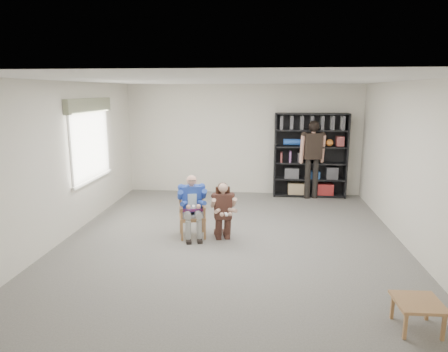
# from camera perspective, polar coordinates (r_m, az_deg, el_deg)

# --- Properties ---
(room_shell) EXTENTS (6.00, 7.00, 2.80)m
(room_shell) POSITION_cam_1_polar(r_m,az_deg,el_deg) (6.88, 1.16, 1.78)
(room_shell) COLOR white
(room_shell) RESTS_ON ground
(floor) EXTENTS (6.00, 7.00, 0.01)m
(floor) POSITION_cam_1_polar(r_m,az_deg,el_deg) (7.26, 1.11, -9.16)
(floor) COLOR #62605B
(floor) RESTS_ON ground
(window_left) EXTENTS (0.16, 2.00, 1.75)m
(window_left) POSITION_cam_1_polar(r_m,az_deg,el_deg) (8.55, -18.44, 4.74)
(window_left) COLOR white
(window_left) RESTS_ON room_shell
(armchair) EXTENTS (0.62, 0.61, 0.89)m
(armchair) POSITION_cam_1_polar(r_m,az_deg,el_deg) (7.33, -4.55, -5.31)
(armchair) COLOR #AE7247
(armchair) RESTS_ON floor
(seated_man) EXTENTS (0.66, 0.80, 1.15)m
(seated_man) POSITION_cam_1_polar(r_m,az_deg,el_deg) (7.29, -4.57, -4.31)
(seated_man) COLOR #1B2D98
(seated_man) RESTS_ON floor
(kneeling_woman) EXTENTS (0.61, 0.80, 1.06)m
(kneeling_woman) POSITION_cam_1_polar(r_m,az_deg,el_deg) (7.11, -0.11, -5.10)
(kneeling_woman) COLOR #331C16
(kneeling_woman) RESTS_ON floor
(bookshelf) EXTENTS (1.80, 0.38, 2.10)m
(bookshelf) POSITION_cam_1_polar(r_m,az_deg,el_deg) (10.21, 12.22, 2.89)
(bookshelf) COLOR black
(bookshelf) RESTS_ON floor
(standing_man) EXTENTS (0.65, 0.44, 1.91)m
(standing_man) POSITION_cam_1_polar(r_m,az_deg,el_deg) (10.06, 12.49, 2.20)
(standing_man) COLOR black
(standing_man) RESTS_ON floor
(side_table) EXTENTS (0.51, 0.51, 0.34)m
(side_table) POSITION_cam_1_polar(r_m,az_deg,el_deg) (5.19, 25.85, -17.45)
(side_table) COLOR #AE7247
(side_table) RESTS_ON floor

